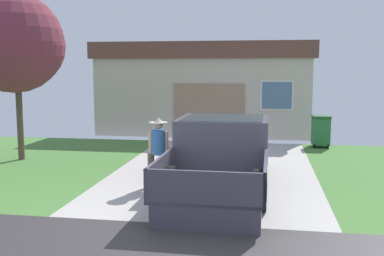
{
  "coord_description": "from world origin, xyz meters",
  "views": [
    {
      "loc": [
        1.29,
        -7.57,
        2.71
      ],
      "look_at": [
        -0.33,
        2.52,
        1.36
      ],
      "focal_mm": 42.73,
      "sensor_mm": 36.0,
      "label": 1
    }
  ],
  "objects_px": {
    "pickup_truck": "(223,156)",
    "handbag": "(158,183)",
    "front_yard_tree": "(17,44)",
    "person_with_hat": "(159,148)",
    "house_with_garage": "(209,87)",
    "wheeled_trash_bin": "(321,130)"
  },
  "relations": [
    {
      "from": "person_with_hat",
      "to": "house_with_garage",
      "type": "bearing_deg",
      "value": 80.82
    },
    {
      "from": "house_with_garage",
      "to": "wheeled_trash_bin",
      "type": "distance_m",
      "value": 6.32
    },
    {
      "from": "pickup_truck",
      "to": "front_yard_tree",
      "type": "xyz_separation_m",
      "value": [
        -6.16,
        2.06,
        2.71
      ]
    },
    {
      "from": "front_yard_tree",
      "to": "pickup_truck",
      "type": "bearing_deg",
      "value": -18.5
    },
    {
      "from": "pickup_truck",
      "to": "wheeled_trash_bin",
      "type": "xyz_separation_m",
      "value": [
        2.85,
        5.79,
        -0.1
      ]
    },
    {
      "from": "wheeled_trash_bin",
      "to": "house_with_garage",
      "type": "bearing_deg",
      "value": 135.88
    },
    {
      "from": "pickup_truck",
      "to": "person_with_hat",
      "type": "xyz_separation_m",
      "value": [
        -1.44,
        -0.33,
        0.21
      ]
    },
    {
      "from": "house_with_garage",
      "to": "handbag",
      "type": "bearing_deg",
      "value": -89.04
    },
    {
      "from": "pickup_truck",
      "to": "handbag",
      "type": "xyz_separation_m",
      "value": [
        -1.41,
        -0.53,
        -0.55
      ]
    },
    {
      "from": "person_with_hat",
      "to": "house_with_garage",
      "type": "height_order",
      "value": "house_with_garage"
    },
    {
      "from": "person_with_hat",
      "to": "front_yard_tree",
      "type": "relative_size",
      "value": 0.33
    },
    {
      "from": "pickup_truck",
      "to": "person_with_hat",
      "type": "relative_size",
      "value": 3.31
    },
    {
      "from": "wheeled_trash_bin",
      "to": "front_yard_tree",
      "type": "bearing_deg",
      "value": -157.51
    },
    {
      "from": "person_with_hat",
      "to": "front_yard_tree",
      "type": "bearing_deg",
      "value": 143.16
    },
    {
      "from": "wheeled_trash_bin",
      "to": "handbag",
      "type": "bearing_deg",
      "value": -123.98
    },
    {
      "from": "handbag",
      "to": "wheeled_trash_bin",
      "type": "xyz_separation_m",
      "value": [
        4.26,
        6.32,
        0.45
      ]
    },
    {
      "from": "pickup_truck",
      "to": "handbag",
      "type": "relative_size",
      "value": 11.72
    },
    {
      "from": "person_with_hat",
      "to": "wheeled_trash_bin",
      "type": "bearing_deg",
      "value": 44.97
    },
    {
      "from": "pickup_truck",
      "to": "handbag",
      "type": "bearing_deg",
      "value": -158.89
    },
    {
      "from": "handbag",
      "to": "front_yard_tree",
      "type": "height_order",
      "value": "front_yard_tree"
    },
    {
      "from": "front_yard_tree",
      "to": "wheeled_trash_bin",
      "type": "xyz_separation_m",
      "value": [
        9.01,
        3.73,
        -2.81
      ]
    },
    {
      "from": "pickup_truck",
      "to": "wheeled_trash_bin",
      "type": "distance_m",
      "value": 6.46
    }
  ]
}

